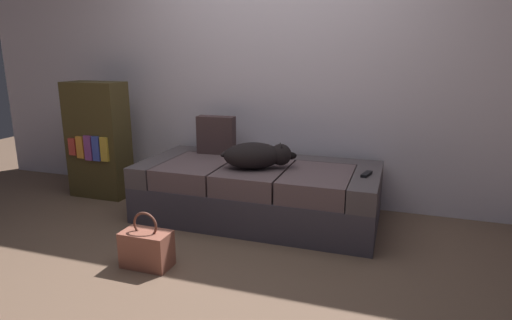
{
  "coord_description": "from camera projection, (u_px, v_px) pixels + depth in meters",
  "views": [
    {
      "loc": [
        1.08,
        -2.26,
        1.37
      ],
      "look_at": [
        0.0,
        0.92,
        0.52
      ],
      "focal_mm": 30.02,
      "sensor_mm": 36.0,
      "label": 1
    }
  ],
  "objects": [
    {
      "name": "ground_plane",
      "position": [
        210.0,
        271.0,
        2.75
      ],
      "size": [
        10.0,
        10.0,
        0.0
      ],
      "primitive_type": "plane",
      "color": "brown"
    },
    {
      "name": "couch",
      "position": [
        258.0,
        192.0,
        3.58
      ],
      "size": [
        1.96,
        0.92,
        0.47
      ],
      "color": "#403B46",
      "rests_on": "ground"
    },
    {
      "name": "back_wall",
      "position": [
        279.0,
        48.0,
        3.82
      ],
      "size": [
        6.4,
        0.1,
        2.8
      ],
      "primitive_type": "cube",
      "color": "silver",
      "rests_on": "ground"
    },
    {
      "name": "handbag",
      "position": [
        147.0,
        248.0,
        2.79
      ],
      "size": [
        0.32,
        0.18,
        0.38
      ],
      "color": "#935241",
      "rests_on": "ground"
    },
    {
      "name": "throw_pillow",
      "position": [
        216.0,
        135.0,
        3.87
      ],
      "size": [
        0.35,
        0.14,
        0.34
      ],
      "primitive_type": "cube",
      "rotation": [
        0.0,
        0.0,
        0.07
      ],
      "color": "#443030",
      "rests_on": "couch"
    },
    {
      "name": "dog_dark",
      "position": [
        258.0,
        155.0,
        3.38
      ],
      "size": [
        0.59,
        0.42,
        0.21
      ],
      "color": "black",
      "rests_on": "couch"
    },
    {
      "name": "bookshelf",
      "position": [
        98.0,
        140.0,
        4.09
      ],
      "size": [
        0.56,
        0.3,
        1.1
      ],
      "color": "#473B1D",
      "rests_on": "ground"
    },
    {
      "name": "tv_remote",
      "position": [
        367.0,
        174.0,
        3.2
      ],
      "size": [
        0.08,
        0.16,
        0.02
      ],
      "primitive_type": "cube",
      "rotation": [
        0.0,
        0.0,
        -0.23
      ],
      "color": "black",
      "rests_on": "couch"
    }
  ]
}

